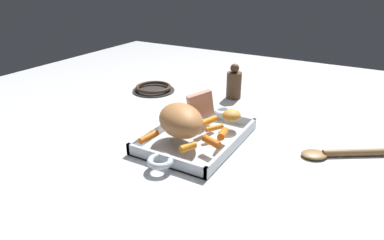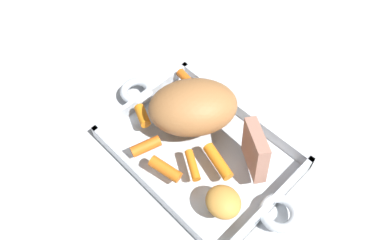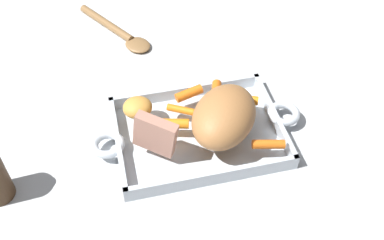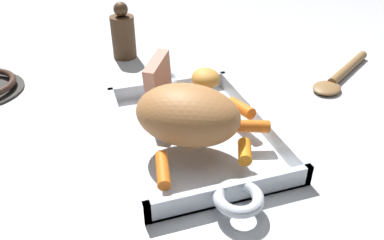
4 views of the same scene
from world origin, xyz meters
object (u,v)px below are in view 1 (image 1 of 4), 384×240
(serving_spoon, at_px, (341,153))
(baby_carrot_long, at_px, (214,128))
(baby_carrot_southwest, at_px, (223,134))
(baby_carrot_center_right, at_px, (208,121))
(baby_carrot_northwest, at_px, (149,137))
(baby_carrot_center_left, at_px, (212,142))
(baby_carrot_southeast, at_px, (188,147))
(pepper_mill, at_px, (234,84))
(potato_corner, at_px, (232,115))
(pork_roast, at_px, (181,120))
(stove_burner_rear, at_px, (153,89))
(roasting_dish, at_px, (196,137))
(roast_slice_thick, at_px, (200,105))

(serving_spoon, bearing_deg, baby_carrot_long, -17.70)
(baby_carrot_southwest, relative_size, serving_spoon, 0.25)
(baby_carrot_center_right, distance_m, baby_carrot_southwest, 0.09)
(baby_carrot_center_right, bearing_deg, baby_carrot_long, -127.10)
(baby_carrot_center_right, bearing_deg, baby_carrot_northwest, 151.16)
(baby_carrot_center_left, xyz_separation_m, baby_carrot_southwest, (0.05, -0.01, 0.00))
(baby_carrot_southeast, bearing_deg, pepper_mill, 10.21)
(serving_spoon, bearing_deg, potato_corner, -31.97)
(pork_roast, bearing_deg, stove_burner_rear, 45.35)
(baby_carrot_long, bearing_deg, baby_carrot_southwest, -124.01)
(baby_carrot_center_left, distance_m, potato_corner, 0.16)
(pork_roast, relative_size, potato_corner, 2.71)
(baby_carrot_center_left, distance_m, baby_carrot_southwest, 0.05)
(pepper_mill, bearing_deg, baby_carrot_northwest, 176.39)
(pork_roast, height_order, pepper_mill, pepper_mill)
(stove_burner_rear, bearing_deg, baby_carrot_northwest, -145.26)
(baby_carrot_northwest, xyz_separation_m, serving_spoon, (0.22, -0.44, -0.03))
(serving_spoon, bearing_deg, baby_carrot_northwest, -6.03)
(baby_carrot_center_right, height_order, pepper_mill, pepper_mill)
(baby_carrot_center_left, distance_m, stove_burner_rear, 0.54)
(roasting_dish, height_order, baby_carrot_southwest, baby_carrot_southwest)
(roast_slice_thick, distance_m, baby_carrot_southeast, 0.21)
(baby_carrot_southwest, relative_size, potato_corner, 0.98)
(potato_corner, distance_m, serving_spoon, 0.30)
(baby_carrot_southeast, relative_size, baby_carrot_southwest, 0.76)
(pork_roast, relative_size, roast_slice_thick, 2.03)
(baby_carrot_southeast, xyz_separation_m, baby_carrot_long, (0.13, -0.01, -0.00))
(roast_slice_thick, relative_size, baby_carrot_southeast, 1.79)
(roast_slice_thick, bearing_deg, pork_roast, -174.84)
(roasting_dish, bearing_deg, baby_carrot_center_left, -126.55)
(baby_carrot_center_left, bearing_deg, roasting_dish, 53.45)
(pork_roast, bearing_deg, baby_carrot_center_left, -97.88)
(roast_slice_thick, xyz_separation_m, pepper_mill, (0.28, 0.01, -0.01))
(baby_carrot_center_right, xyz_separation_m, baby_carrot_southwest, (-0.05, -0.07, 0.00))
(roasting_dish, height_order, baby_carrot_center_right, baby_carrot_center_right)
(baby_carrot_center_right, bearing_deg, pepper_mill, 10.36)
(pork_roast, distance_m, baby_carrot_center_right, 0.10)
(baby_carrot_center_right, height_order, baby_carrot_long, baby_carrot_center_right)
(baby_carrot_center_right, xyz_separation_m, baby_carrot_northwest, (-0.16, 0.09, -0.00))
(pepper_mill, bearing_deg, potato_corner, -157.88)
(baby_carrot_center_right, relative_size, baby_carrot_center_left, 1.28)
(roast_slice_thick, xyz_separation_m, stove_burner_rear, (0.19, 0.31, -0.06))
(pork_roast, xyz_separation_m, roast_slice_thick, (0.13, 0.01, -0.00))
(pork_roast, bearing_deg, potato_corner, -28.95)
(baby_carrot_center_right, distance_m, baby_carrot_southeast, 0.16)
(roasting_dish, xyz_separation_m, baby_carrot_southwest, (-0.00, -0.08, 0.03))
(roasting_dish, xyz_separation_m, pepper_mill, (0.37, 0.05, 0.04))
(baby_carrot_center_left, height_order, stove_burner_rear, baby_carrot_center_left)
(pepper_mill, bearing_deg, baby_carrot_center_left, -163.76)
(pork_roast, xyz_separation_m, serving_spoon, (0.15, -0.38, -0.06))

